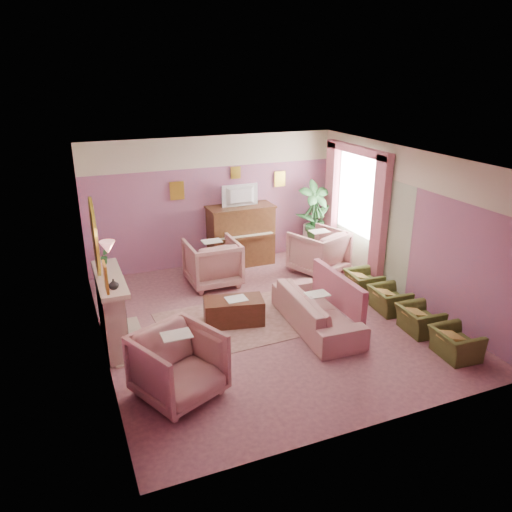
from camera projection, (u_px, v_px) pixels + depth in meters
name	position (u px, v px, depth m)	size (l,w,h in m)	color
floor	(268.00, 320.00, 8.69)	(5.50, 6.00, 0.01)	#8A555B
ceiling	(270.00, 159.00, 7.70)	(5.50, 6.00, 0.01)	silver
wall_back	(214.00, 202.00, 10.79)	(5.50, 0.02, 2.80)	slate
wall_front	(376.00, 326.00, 5.59)	(5.50, 0.02, 2.80)	slate
wall_left	(95.00, 268.00, 7.22)	(0.02, 6.00, 2.80)	slate
wall_right	(406.00, 225.00, 9.17)	(0.02, 6.00, 2.80)	slate
picture_rail_band	(212.00, 152.00, 10.40)	(5.50, 0.01, 0.65)	beige
stripe_panel	(364.00, 223.00, 10.40)	(0.01, 3.00, 2.15)	#ACB998
fireplace_surround	(111.00, 312.00, 7.75)	(0.30, 1.40, 1.10)	#BEAB92
fireplace_inset	(119.00, 320.00, 7.84)	(0.18, 0.72, 0.68)	black
fire_ember	(122.00, 330.00, 7.91)	(0.06, 0.54, 0.10)	#FF3200
mantel_shelf	(109.00, 278.00, 7.56)	(0.40, 1.55, 0.07)	#BEAB92
hearth	(127.00, 340.00, 8.01)	(0.55, 1.50, 0.02)	#BEAB92
mirror_frame	(95.00, 237.00, 7.27)	(0.04, 0.72, 1.20)	gold
mirror_glass	(96.00, 237.00, 7.28)	(0.01, 0.60, 1.06)	white
sconce_shade	(108.00, 247.00, 6.32)	(0.20, 0.20, 0.16)	pink
piano	(241.00, 236.00, 10.95)	(1.40, 0.60, 1.30)	#513019
piano_keyshelf	(247.00, 238.00, 10.63)	(1.30, 0.12, 0.06)	#513019
piano_keys	(247.00, 236.00, 10.61)	(1.20, 0.08, 0.02)	beige
piano_top	(241.00, 207.00, 10.72)	(1.45, 0.65, 0.04)	#513019
television	(241.00, 194.00, 10.57)	(0.80, 0.12, 0.48)	black
print_back_left	(177.00, 191.00, 10.36)	(0.30, 0.03, 0.38)	gold
print_back_right	(280.00, 179.00, 11.17)	(0.26, 0.03, 0.34)	gold
print_back_mid	(236.00, 173.00, 10.72)	(0.22, 0.03, 0.26)	gold
print_left_wall	(106.00, 277.00, 6.08)	(0.03, 0.28, 0.36)	gold
window_blind	(358.00, 191.00, 10.38)	(0.03, 1.40, 1.80)	silver
curtain_left	(379.00, 222.00, 9.70)	(0.16, 0.34, 2.60)	#A75364
curtain_right	(331.00, 200.00, 11.29)	(0.16, 0.34, 2.60)	#A75364
pelmet	(358.00, 150.00, 10.05)	(0.16, 2.20, 0.16)	#A75364
mantel_plant	(105.00, 256.00, 7.98)	(0.16, 0.16, 0.28)	#2A622D
mantel_vase	(114.00, 284.00, 7.09)	(0.16, 0.16, 0.16)	beige
area_rug	(235.00, 323.00, 8.58)	(2.50, 1.80, 0.01)	#966961
coffee_table	(234.00, 311.00, 8.49)	(1.00, 0.50, 0.45)	#402014
table_paper	(236.00, 299.00, 8.43)	(0.35, 0.28, 0.01)	silver
sofa	(317.00, 304.00, 8.33)	(0.69, 2.08, 0.84)	tan
sofa_throw	(338.00, 290.00, 8.41)	(0.11, 1.58, 0.58)	#A75364
floral_armchair_left	(212.00, 260.00, 9.95)	(0.99, 0.99, 1.03)	tan
floral_armchair_right	(319.00, 249.00, 10.54)	(0.99, 0.99, 1.03)	tan
floral_armchair_front	(178.00, 362.00, 6.50)	(0.99, 0.99, 1.03)	tan
olive_chair_a	(456.00, 339.00, 7.49)	(0.47, 0.67, 0.58)	#495121
olive_chair_b	(420.00, 316.00, 8.20)	(0.47, 0.67, 0.58)	#495121
olive_chair_c	(389.00, 296.00, 8.91)	(0.47, 0.67, 0.58)	#495121
olive_chair_d	(363.00, 279.00, 9.62)	(0.47, 0.67, 0.58)	#495121
side_table	(314.00, 239.00, 11.67)	(0.52, 0.52, 0.70)	silver
side_plant_big	(315.00, 218.00, 11.48)	(0.30, 0.30, 0.34)	#2A622D
side_plant_small	(321.00, 220.00, 11.45)	(0.16, 0.16, 0.28)	#2A622D
palm_pot	(313.00, 249.00, 11.55)	(0.34, 0.34, 0.34)	#9A6745
palm_plant	(314.00, 212.00, 11.23)	(0.76, 0.76, 1.44)	#2A622D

